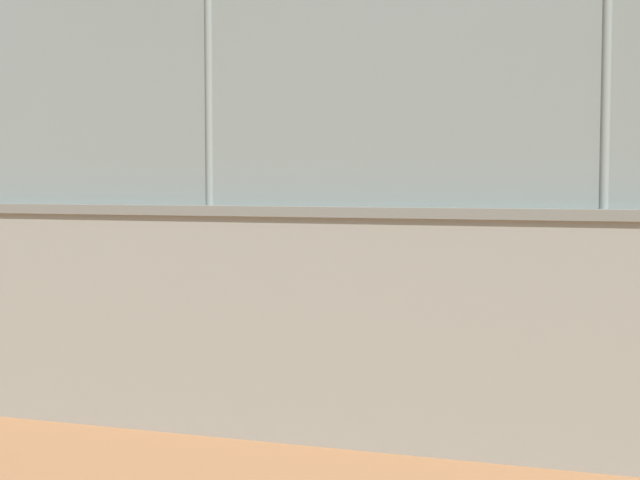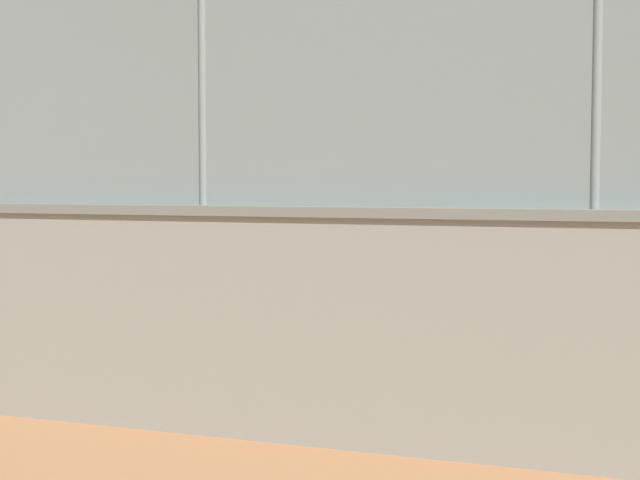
% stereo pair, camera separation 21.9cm
% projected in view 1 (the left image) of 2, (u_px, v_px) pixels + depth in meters
% --- Properties ---
extents(ground_plane, '(260.00, 260.00, 0.00)m').
position_uv_depth(ground_plane, '(393.00, 295.00, 16.84)').
color(ground_plane, '#A36B42').
extents(perimeter_wall, '(31.49, 0.82, 1.87)m').
position_uv_depth(perimeter_wall, '(211.00, 318.00, 7.71)').
color(perimeter_wall, gray).
rests_on(perimeter_wall, ground_plane).
extents(fence_panel_on_wall, '(30.93, 0.47, 1.99)m').
position_uv_depth(fence_panel_on_wall, '(209.00, 82.00, 7.59)').
color(fence_panel_on_wall, gray).
rests_on(fence_panel_on_wall, perimeter_wall).
extents(player_foreground_swinging, '(0.70, 1.18, 1.49)m').
position_uv_depth(player_foreground_swinging, '(163.00, 259.00, 14.27)').
color(player_foreground_swinging, '#B2B2B2').
rests_on(player_foreground_swinging, ground_plane).
extents(player_baseline_waiting, '(0.69, 0.85, 1.52)m').
position_uv_depth(player_baseline_waiting, '(409.00, 296.00, 9.67)').
color(player_baseline_waiting, '#591919').
rests_on(player_baseline_waiting, ground_plane).
extents(player_at_service_line, '(1.03, 0.71, 1.51)m').
position_uv_depth(player_at_service_line, '(557.00, 284.00, 10.70)').
color(player_at_service_line, '#591919').
rests_on(player_at_service_line, ground_plane).
extents(sports_ball, '(0.14, 0.14, 0.14)m').
position_uv_depth(sports_ball, '(106.00, 322.00, 13.19)').
color(sports_ball, orange).
rests_on(sports_ball, ground_plane).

